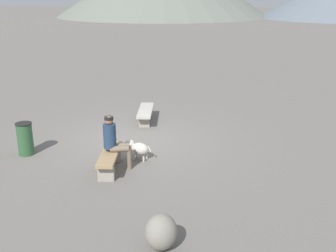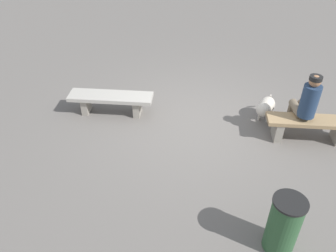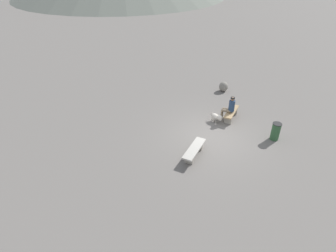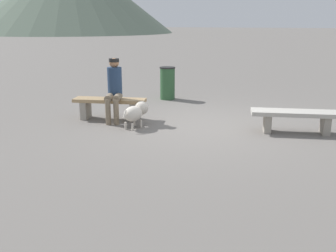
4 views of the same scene
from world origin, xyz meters
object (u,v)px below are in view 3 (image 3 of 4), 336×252
Objects in this scene: bench_right at (231,113)px; boulder at (224,87)px; dog at (217,117)px; bench_left at (194,150)px; seated_person at (230,107)px; trash_bin at (276,131)px.

bench_right is 3.34m from boulder.
bench_right is 0.90m from dog.
bench_left is 3.72m from seated_person.
seated_person is 0.85m from dog.
trash_bin reaches higher than bench_left.
bench_left is 4.10m from trash_bin.
seated_person reaches higher than trash_bin.
boulder reaches higher than bench_left.
boulder is at bearing 125.23° from dog.
seated_person is 1.76× the size of dog.
bench_left is 3.85m from bench_right.
seated_person is (-0.15, 0.08, 0.43)m from bench_right.
bench_right is at bearing -7.98° from bench_left.
trash_bin is at bearing -45.19° from bench_left.
seated_person reaches higher than dog.
bench_right is 1.83× the size of trash_bin.
bench_right is at bearing -147.51° from boulder.
dog is (3.07, 0.48, -0.00)m from bench_left.
trash_bin reaches higher than bench_right.
bench_left is at bearing -164.80° from boulder.
bench_left is 2.79× the size of boulder.
trash_bin is at bearing 18.92° from dog.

